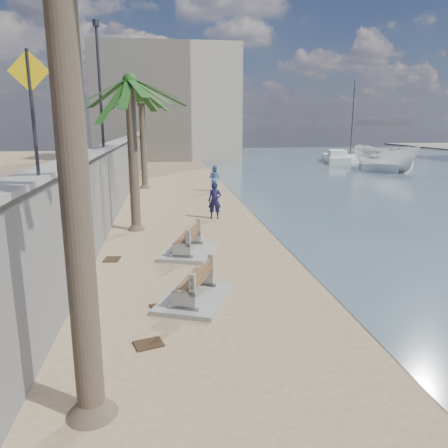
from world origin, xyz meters
TOP-DOWN VIEW (x-y plane):
  - ground_plane at (0.00, 0.00)m, footprint 140.00×140.00m
  - seawall at (-5.20, 20.00)m, footprint 0.45×70.00m
  - wall_cap at (-5.20, 20.00)m, footprint 0.80×70.00m
  - end_building at (-2.00, 52.00)m, footprint 18.00×12.00m
  - bench_near at (-1.81, 3.21)m, footprint 2.32×2.74m
  - bench_far at (-1.76, 7.58)m, footprint 2.26×2.78m
  - palm_mid at (-3.83, 11.52)m, footprint 5.00×5.00m
  - palm_back at (-3.99, 24.41)m, footprint 5.00×5.00m
  - pedestrian_sign at (-5.00, 1.50)m, footprint 0.78×0.07m
  - streetlight at (-5.10, 12.00)m, footprint 0.28×0.28m
  - person_a at (-0.10, 13.39)m, footprint 0.82×0.63m
  - person_b at (0.88, 22.33)m, footprint 1.19×1.14m
  - boat_cruiser at (19.07, 33.28)m, footprint 3.81×3.86m
  - yacht_near at (21.38, 36.50)m, footprint 10.07×11.83m
  - yacht_far at (18.15, 43.61)m, footprint 4.46×8.87m
  - sailboat_west at (21.38, 46.84)m, footprint 7.64×3.67m
  - debris_b at (-2.94, 0.99)m, footprint 0.71×0.63m
  - debris_c at (-4.41, 7.20)m, footprint 0.60×0.72m
  - debris_d at (-2.75, 2.90)m, footprint 0.50×0.56m

SIDE VIEW (x-z plane):
  - ground_plane at x=0.00m, z-range 0.00..0.00m
  - debris_b at x=-2.94m, z-range 0.00..0.03m
  - debris_c at x=-4.41m, z-range 0.00..0.03m
  - debris_d at x=-2.75m, z-range 0.00..0.03m
  - sailboat_west at x=21.38m, z-range -4.65..5.28m
  - yacht_near at x=21.38m, z-range -0.40..1.10m
  - yacht_far at x=18.15m, z-range -0.40..1.10m
  - bench_near at x=-1.81m, z-range -0.06..0.91m
  - bench_far at x=-1.76m, z-range -0.06..0.95m
  - person_b at x=0.88m, z-range 0.00..1.96m
  - person_a at x=-0.10m, z-range 0.00..2.05m
  - boat_cruiser at x=19.07m, z-range -0.40..3.13m
  - seawall at x=-5.20m, z-range 0.00..3.50m
  - wall_cap at x=-5.20m, z-range 3.49..3.61m
  - pedestrian_sign at x=-5.00m, z-range 3.95..6.35m
  - palm_mid at x=-3.83m, z-range 2.65..9.91m
  - streetlight at x=-5.10m, z-range 4.08..9.21m
  - palm_back at x=-3.99m, z-range 2.87..10.62m
  - end_building at x=-2.00m, z-range 0.00..14.00m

